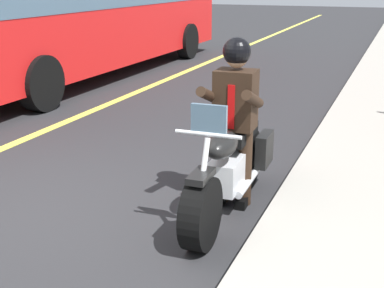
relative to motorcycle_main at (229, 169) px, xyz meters
name	(u,v)px	position (x,y,z in m)	size (l,w,h in m)	color
ground_plane	(55,217)	(0.81, -1.56, -0.45)	(80.00, 80.00, 0.00)	#28282B
motorcycle_main	(229,169)	(0.00, 0.00, 0.00)	(2.21, 0.63, 1.26)	black
rider_main	(235,108)	(-0.19, -0.01, 0.58)	(0.63, 0.56, 1.74)	black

